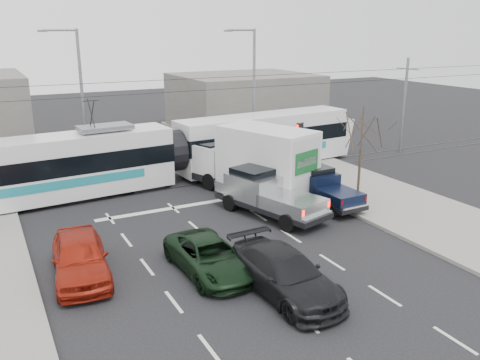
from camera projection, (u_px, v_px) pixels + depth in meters
name	position (u px, v px, depth m)	size (l,w,h in m)	color
ground	(258.00, 243.00, 22.09)	(120.00, 120.00, 0.00)	black
sidewalk_right	(411.00, 209.00, 26.05)	(6.00, 60.00, 0.15)	gray
rails	(177.00, 184.00, 30.60)	(60.00, 1.60, 0.03)	#33302D
building_right	(244.00, 102.00, 47.10)	(12.00, 10.00, 5.00)	slate
bare_tree	(362.00, 132.00, 26.50)	(2.40, 2.40, 5.00)	#47382B
traffic_signal	(300.00, 140.00, 29.70)	(0.44, 0.44, 3.60)	black
street_lamp_near	(252.00, 86.00, 35.78)	(2.38, 0.25, 9.00)	slate
street_lamp_far	(79.00, 92.00, 32.40)	(2.38, 0.25, 9.00)	slate
catenary	(174.00, 120.00, 29.50)	(60.00, 0.20, 7.00)	black
tram	(172.00, 152.00, 30.51)	(25.96, 4.80, 5.27)	white
silver_pickup	(265.00, 193.00, 25.34)	(3.70, 6.50, 2.24)	black
box_truck	(257.00, 162.00, 27.99)	(5.06, 8.22, 3.89)	black
navy_pickup	(323.00, 188.00, 26.65)	(1.92, 4.68, 1.95)	black
green_car	(210.00, 257.00, 19.26)	(2.19, 4.76, 1.32)	black
red_car	(80.00, 257.00, 18.84)	(1.95, 4.86, 1.66)	maroon
dark_car	(285.00, 274.00, 17.69)	(2.15, 5.28, 1.53)	black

